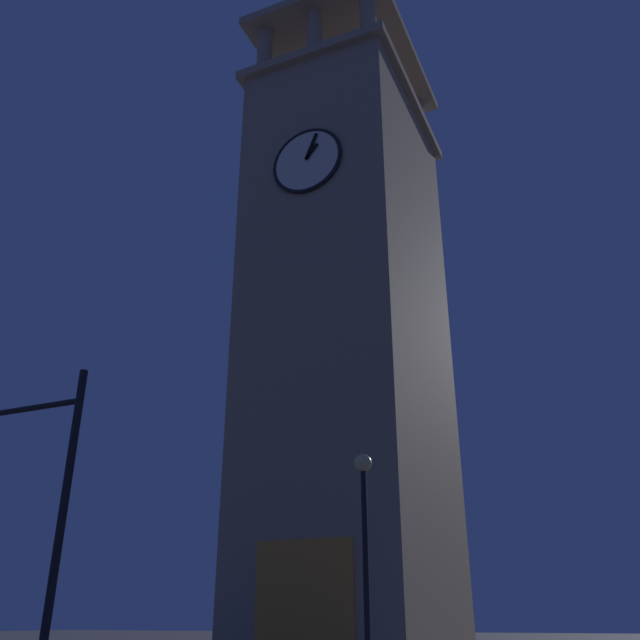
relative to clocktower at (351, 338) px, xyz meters
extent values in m
cube|color=gray|center=(0.00, -0.02, -0.59)|extent=(6.20, 8.61, 23.38)
cube|color=gray|center=(0.00, -0.02, 11.30)|extent=(6.80, 9.21, 0.40)
cylinder|color=gray|center=(-2.50, 3.69, 12.91)|extent=(0.70, 0.70, 2.82)
cylinder|color=gray|center=(0.00, 3.69, 12.91)|extent=(0.70, 0.70, 2.82)
cylinder|color=gray|center=(2.50, 3.69, 12.91)|extent=(0.70, 0.70, 2.82)
cylinder|color=gray|center=(-2.50, -3.72, 12.91)|extent=(0.70, 0.70, 2.82)
cylinder|color=gray|center=(0.00, -3.72, 12.91)|extent=(0.70, 0.70, 2.82)
cylinder|color=gray|center=(2.50, -3.72, 12.91)|extent=(0.70, 0.70, 2.82)
cube|color=gray|center=(0.00, -0.02, 14.52)|extent=(6.80, 9.21, 0.40)
cylinder|color=black|center=(0.00, -0.02, 15.88)|extent=(0.12, 0.12, 2.31)
cylinder|color=silver|center=(0.00, 4.35, 5.80)|extent=(2.79, 0.12, 2.79)
torus|color=black|center=(0.00, 4.37, 5.80)|extent=(2.95, 0.16, 2.95)
cube|color=black|center=(-0.24, 4.45, 6.10)|extent=(0.57, 0.06, 0.67)
cube|color=black|center=(-0.22, 4.45, 6.35)|extent=(0.55, 0.06, 1.15)
cube|color=orange|center=(0.00, 4.24, -10.28)|extent=(3.20, 0.24, 4.00)
cylinder|color=black|center=(0.28, 14.05, -9.13)|extent=(0.16, 0.16, 6.31)
cylinder|color=black|center=(1.96, 14.05, -6.60)|extent=(3.37, 0.12, 0.12)
cylinder|color=black|center=(-3.31, 7.84, -9.72)|extent=(0.14, 0.14, 5.13)
sphere|color=#F9DB8C|center=(-3.31, 7.84, -6.93)|extent=(0.44, 0.44, 0.44)
camera|label=1|loc=(-9.31, 23.83, -10.57)|focal=38.10mm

